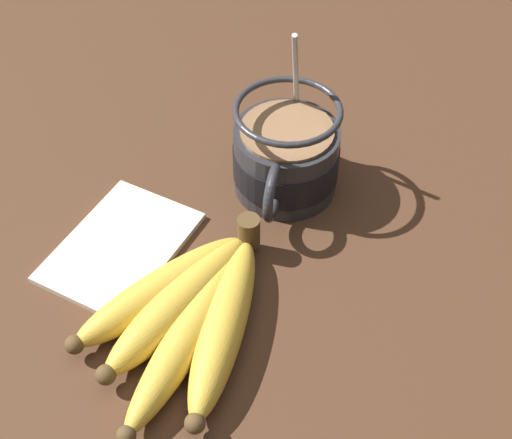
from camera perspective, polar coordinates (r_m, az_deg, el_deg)
table at (r=64.53cm, az=0.69°, el=-3.61°), size 98.84×98.84×2.95cm
coffee_mug at (r=66.73cm, az=2.22°, el=5.04°), size 14.84×10.00×15.81cm
banana_bunch at (r=57.72cm, az=-5.34°, el=-7.31°), size 21.85×14.01×4.13cm
napkin at (r=64.67cm, az=-10.78°, el=-2.16°), size 15.60×12.70×0.60cm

